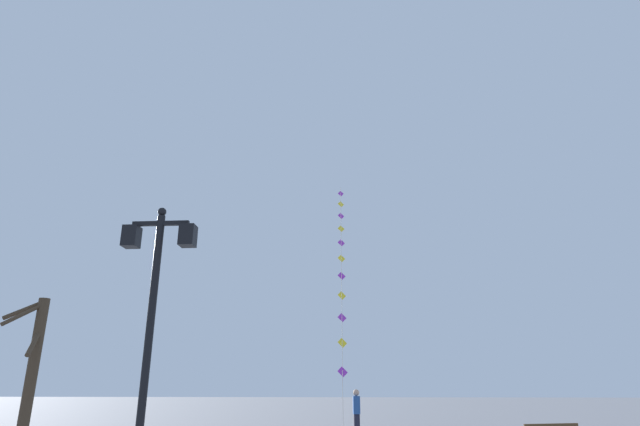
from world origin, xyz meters
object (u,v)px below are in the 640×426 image
(kite_flyer, at_px, (357,413))
(bare_tree, at_px, (30,376))
(kite_train, at_px, (341,267))
(twin_lantern_lamp_post, at_px, (154,289))

(kite_flyer, height_order, bare_tree, bare_tree)
(kite_train, height_order, kite_flyer, kite_train)
(kite_flyer, bearing_deg, kite_train, 0.20)
(kite_flyer, bearing_deg, twin_lantern_lamp_post, 157.33)
(twin_lantern_lamp_post, bearing_deg, kite_train, 81.65)
(kite_train, relative_size, bare_tree, 4.15)
(kite_flyer, bearing_deg, bare_tree, 133.10)
(kite_flyer, relative_size, bare_tree, 0.45)
(twin_lantern_lamp_post, distance_m, kite_flyer, 11.54)
(kite_train, distance_m, bare_tree, 19.32)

